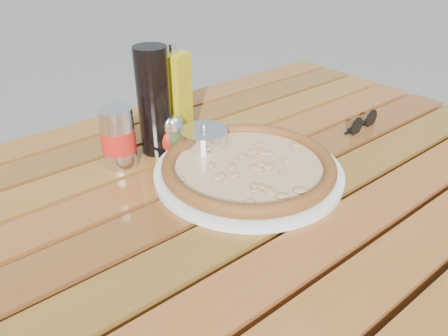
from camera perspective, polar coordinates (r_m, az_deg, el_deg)
table at (r=0.85m, az=0.86°, el=-6.71°), size 1.40×0.90×0.75m
plate at (r=0.84m, az=3.20°, el=-0.51°), size 0.39×0.39×0.01m
pizza at (r=0.83m, az=3.23°, el=0.43°), size 0.40×0.40×0.03m
pepper_shaker at (r=0.91m, az=-7.20°, el=4.32°), size 0.07×0.07×0.08m
oregano_shaker at (r=0.91m, az=-6.56°, el=4.31°), size 0.07×0.07×0.08m
dark_bottle at (r=0.89m, az=-9.14°, el=8.59°), size 0.07×0.07×0.22m
soda_can at (r=0.87m, az=-13.65°, el=3.81°), size 0.09×0.09×0.12m
olive_oil_cruet at (r=0.95m, az=-6.44°, el=9.22°), size 0.07×0.07×0.21m
parmesan_tin at (r=0.89m, az=-2.60°, el=3.35°), size 0.13×0.13×0.07m
sunglasses at (r=1.06m, az=17.67°, el=5.61°), size 0.11×0.03×0.04m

